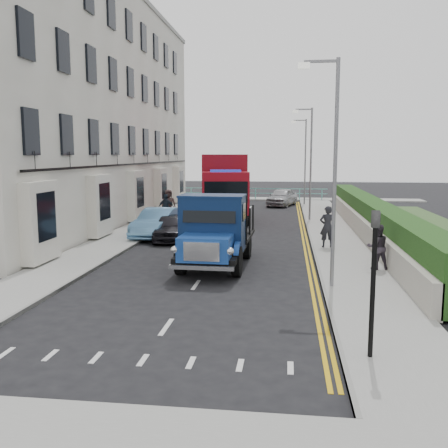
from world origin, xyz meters
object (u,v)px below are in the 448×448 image
parked_car_front (171,227)px  lamp_mid (309,157)px  pedestrian_east_near (327,227)px  lamp_far (304,157)px  bedford_lorry (214,236)px  red_lorry (224,185)px  lamp_near (331,161)px

parked_car_front → lamp_mid: bearing=40.5°
parked_car_front → pedestrian_east_near: bearing=-20.1°
lamp_far → pedestrian_east_near: bearing=-88.6°
lamp_mid → bedford_lorry: lamp_mid is taller
bedford_lorry → red_lorry: bearing=97.3°
parked_car_front → lamp_far: bearing=60.9°
lamp_near → pedestrian_east_near: lamp_near is taller
lamp_mid → lamp_far: 10.00m
lamp_mid → parked_car_front: size_ratio=1.85×
bedford_lorry → pedestrian_east_near: size_ratio=3.17×
bedford_lorry → red_lorry: (-1.40, 13.98, 0.98)m
lamp_mid → pedestrian_east_near: (0.47, -9.41, -2.96)m
lamp_mid → pedestrian_east_near: size_ratio=3.82×
bedford_lorry → parked_car_front: bearing=118.4°
lamp_mid → red_lorry: 5.62m
red_lorry → pedestrian_east_near: red_lorry is taller
parked_car_front → pedestrian_east_near: (7.42, -1.60, 0.39)m
lamp_near → bedford_lorry: 5.29m
red_lorry → bedford_lorry: bearing=-93.2°
lamp_mid → red_lorry: bearing=177.7°
parked_car_front → lamp_near: bearing=-57.6°
lamp_mid → bedford_lorry: (-3.93, -13.77, -2.75)m
lamp_mid → pedestrian_east_near: lamp_mid is taller
lamp_near → bedford_lorry: lamp_near is taller
parked_car_front → pedestrian_east_near: pedestrian_east_near is taller
red_lorry → parked_car_front: bearing=-110.3°
lamp_mid → lamp_far: bearing=90.0°
lamp_mid → red_lorry: lamp_mid is taller
parked_car_front → bedford_lorry: bearing=-71.0°
lamp_far → red_lorry: bearing=-118.6°
lamp_far → bedford_lorry: bearing=-99.4°
lamp_mid → bedford_lorry: size_ratio=1.21×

